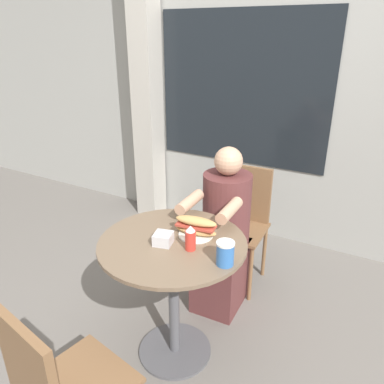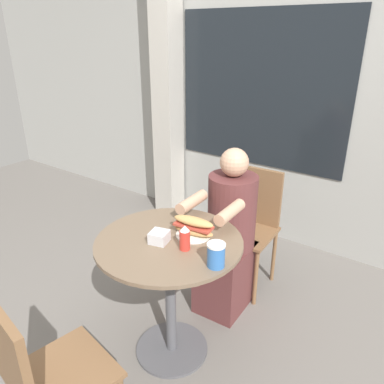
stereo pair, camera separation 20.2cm
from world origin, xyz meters
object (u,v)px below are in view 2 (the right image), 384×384
(seated_diner, at_px, (228,242))
(sandwich_on_plate, at_px, (193,227))
(drink_cup, at_px, (216,255))
(condiment_bottle, at_px, (185,238))
(empty_chair_across, at_px, (39,372))
(cafe_table, at_px, (170,272))
(diner_chair, at_px, (252,217))

(seated_diner, height_order, sandwich_on_plate, seated_diner)
(sandwich_on_plate, relative_size, drink_cup, 2.00)
(seated_diner, bearing_deg, condiment_bottle, 95.06)
(seated_diner, relative_size, drink_cup, 9.45)
(empty_chair_across, height_order, condiment_bottle, condiment_bottle)
(cafe_table, relative_size, seated_diner, 0.70)
(cafe_table, distance_m, seated_diner, 0.57)
(diner_chair, height_order, drink_cup, drink_cup)
(cafe_table, relative_size, diner_chair, 0.89)
(sandwich_on_plate, bearing_deg, diner_chair, 92.81)
(diner_chair, height_order, sandwich_on_plate, diner_chair)
(condiment_bottle, bearing_deg, empty_chair_across, -101.36)
(cafe_table, xyz_separation_m, diner_chair, (0.04, 0.91, -0.04))
(empty_chair_across, height_order, drink_cup, drink_cup)
(cafe_table, height_order, drink_cup, drink_cup)
(sandwich_on_plate, distance_m, drink_cup, 0.30)
(seated_diner, xyz_separation_m, sandwich_on_plate, (0.03, -0.45, 0.32))
(drink_cup, distance_m, condiment_bottle, 0.21)
(cafe_table, distance_m, drink_cup, 0.42)
(cafe_table, height_order, diner_chair, diner_chair)
(cafe_table, xyz_separation_m, drink_cup, (0.32, -0.06, 0.26))
(seated_diner, bearing_deg, diner_chair, -91.57)
(seated_diner, distance_m, condiment_bottle, 0.67)
(cafe_table, xyz_separation_m, seated_diner, (0.04, 0.56, -0.07))
(drink_cup, bearing_deg, seated_diner, 114.48)
(cafe_table, xyz_separation_m, empty_chair_across, (-0.03, -0.79, -0.04))
(empty_chair_across, xyz_separation_m, drink_cup, (0.36, 0.73, 0.29))
(empty_chair_across, distance_m, condiment_bottle, 0.83)
(cafe_table, height_order, condiment_bottle, condiment_bottle)
(diner_chair, height_order, empty_chair_across, same)
(cafe_table, bearing_deg, sandwich_on_plate, 56.38)
(empty_chair_across, relative_size, sandwich_on_plate, 3.69)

